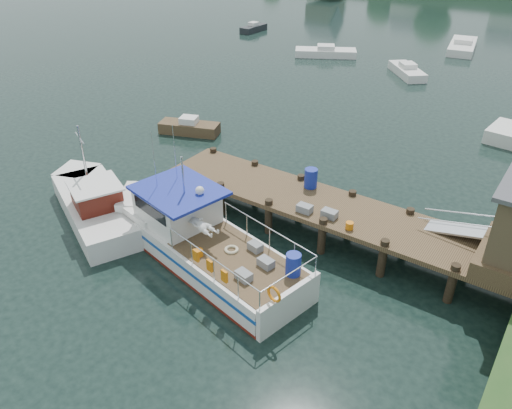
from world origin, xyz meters
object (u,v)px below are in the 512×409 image
Objects in this scene: lobster_boat at (198,237)px; moored_b at (407,71)px; work_boat at (94,203)px; moored_a at (326,52)px; moored_d at (462,46)px; moored_e at (254,28)px; dock at (457,226)px; moored_rowboat at (189,127)px.

moored_b is (-1.87, 28.06, -0.51)m from lobster_boat.
work_boat is 28.66m from moored_b.
moored_d is (9.60, 9.31, 0.04)m from moored_a.
moored_a is 12.19m from moored_e.
dock is at bearing 42.95° from work_boat.
lobster_boat is at bearing -69.54° from moored_d.
moored_a is at bearing 125.98° from dock.
moored_a is (-18.38, 25.32, -1.87)m from dock.
lobster_boat is 1.33× the size of work_boat.
lobster_boat reaches higher than moored_e.
moored_d is at bearing 3.40° from moored_e.
dock reaches higher than moored_a.
dock is 35.77m from moored_d.
moored_e is (-19.40, 6.18, -0.01)m from moored_b.
dock is 31.34m from moored_a.
work_boat is 30.20m from moored_a.
moored_rowboat reaches higher than moored_b.
dock reaches higher than moored_e.
moored_a is at bearing -31.73° from moored_e.
work_boat reaches higher than moored_d.
dock reaches higher than work_boat.
dock is at bearing -6.47° from moored_rowboat.
lobster_boat is 12.41m from moored_rowboat.
dock reaches higher than moored_d.
lobster_boat is 28.13m from moored_b.
dock is at bearing -55.95° from moored_d.
moored_rowboat is 20.53m from moored_a.
moored_d is (5.28, 39.19, -0.25)m from work_boat.
moored_b reaches higher than moored_a.
moored_e is (-20.84, -4.61, -0.05)m from moored_d.
dock is 4.69× the size of moored_e.
lobster_boat reaches higher than moored_d.
moored_b is (3.83, 28.40, -0.28)m from work_boat.
moored_d is (1.44, 10.79, 0.03)m from moored_b.
moored_e is (-15.57, 34.58, -0.29)m from work_boat.
work_boat is 39.54m from moored_d.
dock reaches higher than moored_rowboat.
work_boat is 37.92m from moored_e.
work_boat is 2.14× the size of moored_e.
moored_b is at bearing -77.78° from moored_d.
dock is 9.45m from lobster_boat.
moored_b is at bearing 106.00° from lobster_boat.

